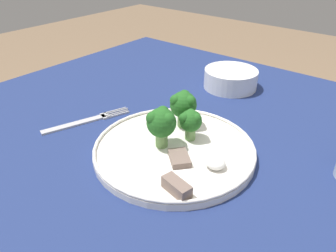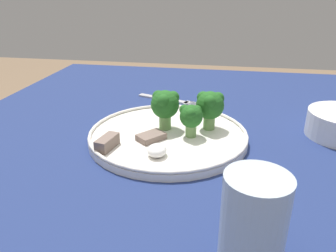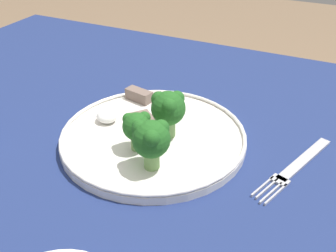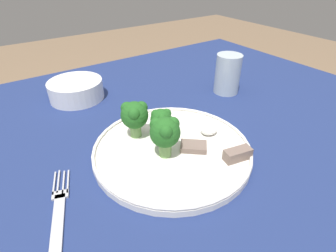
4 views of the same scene
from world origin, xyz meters
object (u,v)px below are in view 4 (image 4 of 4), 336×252
cream_bowl (76,90)px  fork (58,217)px  dinner_plate (172,149)px  drinking_glass (227,76)px

cream_bowl → fork: bearing=-112.4°
dinner_plate → fork: size_ratio=1.57×
fork → cream_bowl: bearing=67.6°
fork → drinking_glass: bearing=18.3°
cream_bowl → dinner_plate: bearing=-77.5°
dinner_plate → drinking_glass: bearing=26.1°
dinner_plate → fork: 0.21m
fork → drinking_glass: size_ratio=1.82×
dinner_plate → fork: bearing=-172.5°
dinner_plate → fork: dinner_plate is taller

